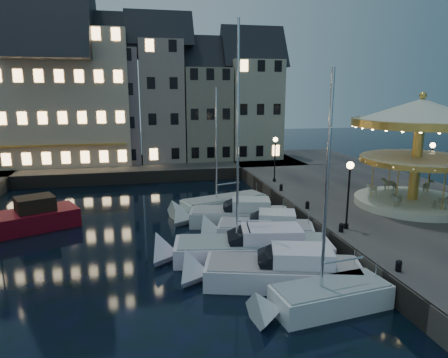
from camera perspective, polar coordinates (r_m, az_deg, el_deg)
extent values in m
plane|color=black|center=(22.93, 1.72, -12.18)|extent=(160.00, 160.00, 0.00)
cube|color=#474442|center=(33.58, 23.08, -3.99)|extent=(16.00, 56.00, 1.30)
cube|color=#474442|center=(49.16, -15.26, 1.49)|extent=(44.00, 12.00, 1.30)
cube|color=#47423A|center=(29.81, 10.29, -5.17)|extent=(0.15, 44.00, 1.30)
cube|color=#47423A|center=(43.20, -13.03, 0.16)|extent=(48.00, 0.15, 1.30)
cylinder|color=black|center=(25.79, 17.05, -6.45)|extent=(0.28, 0.28, 0.30)
cylinder|color=black|center=(25.30, 17.29, -2.69)|extent=(0.12, 0.12, 3.80)
sphere|color=#FFD18C|center=(24.87, 17.59, 1.88)|extent=(0.44, 0.44, 0.44)
cylinder|color=black|center=(37.70, 7.20, -0.13)|extent=(0.28, 0.28, 0.30)
cylinder|color=black|center=(37.37, 7.27, 2.50)|extent=(0.12, 0.12, 3.80)
sphere|color=#FFD18C|center=(37.08, 7.36, 5.62)|extent=(0.44, 0.44, 0.44)
cylinder|color=black|center=(37.61, 27.09, -1.43)|extent=(0.28, 0.28, 0.30)
cylinder|color=black|center=(37.27, 27.35, 1.18)|extent=(0.12, 0.12, 3.80)
sphere|color=#FFD18C|center=(36.98, 27.66, 4.30)|extent=(0.44, 0.44, 0.44)
cylinder|color=black|center=(20.76, 23.66, -11.46)|extent=(0.28, 0.28, 0.40)
sphere|color=black|center=(20.67, 23.72, -10.90)|extent=(0.30, 0.30, 0.30)
cylinder|color=black|center=(25.08, 16.39, -6.82)|extent=(0.28, 0.28, 0.40)
sphere|color=black|center=(25.01, 16.42, -6.34)|extent=(0.30, 0.30, 0.30)
cylinder|color=black|center=(29.35, 11.81, -3.78)|extent=(0.28, 0.28, 0.40)
sphere|color=black|center=(29.29, 11.83, -3.37)|extent=(0.30, 0.30, 0.30)
cylinder|color=black|center=(34.28, 8.15, -1.32)|extent=(0.28, 0.28, 0.40)
sphere|color=black|center=(34.23, 8.16, -0.96)|extent=(0.30, 0.30, 0.30)
cube|color=gray|center=(52.40, -28.30, 7.90)|extent=(5.00, 8.00, 11.00)
cube|color=slate|center=(51.13, -22.43, 8.92)|extent=(5.60, 8.00, 12.00)
cube|color=slate|center=(50.39, -15.60, 9.92)|extent=(6.20, 8.00, 13.00)
cube|color=gray|center=(50.35, -8.98, 10.79)|extent=(5.00, 8.00, 14.00)
cube|color=gray|center=(51.00, -2.72, 9.25)|extent=(5.60, 8.00, 11.00)
cube|color=#A6A48A|center=(52.28, 3.93, 9.86)|extent=(6.20, 8.00, 12.00)
cube|color=beige|center=(51.08, -22.51, 10.60)|extent=(16.00, 9.00, 15.00)
cube|color=white|center=(19.21, 14.99, -16.25)|extent=(5.53, 2.73, 1.30)
cube|color=gray|center=(18.90, 15.10, -14.46)|extent=(5.25, 2.53, 0.10)
cylinder|color=silver|center=(17.06, 14.50, -0.81)|extent=(0.14, 0.14, 9.29)
cube|color=white|center=(20.89, 8.34, -13.51)|extent=(8.18, 4.61, 1.30)
cube|color=gray|center=(20.61, 8.40, -11.83)|extent=(7.75, 4.31, 0.10)
cube|color=white|center=(20.53, 11.07, -10.72)|extent=(3.37, 2.67, 0.80)
cube|color=black|center=(20.43, 6.66, -10.98)|extent=(1.73, 2.10, 0.99)
cube|color=white|center=(23.50, 4.08, -10.38)|extent=(9.26, 4.08, 1.30)
cube|color=gray|center=(23.25, 4.10, -8.85)|extent=(8.78, 3.80, 0.10)
cube|color=white|center=(23.24, 6.77, -7.79)|extent=(3.68, 2.51, 0.80)
cube|color=black|center=(23.07, 2.33, -8.13)|extent=(1.73, 2.06, 1.07)
cylinder|color=silver|center=(21.73, 1.99, 6.02)|extent=(0.14, 0.14, 12.04)
cube|color=silver|center=(26.49, 5.91, -7.74)|extent=(6.54, 4.12, 1.30)
cube|color=#949298|center=(26.27, 5.94, -6.36)|extent=(6.19, 3.85, 0.10)
cube|color=silver|center=(26.15, 7.58, -5.51)|extent=(2.75, 2.39, 0.80)
cube|color=black|center=(26.17, 4.88, -5.66)|extent=(1.52, 1.89, 0.89)
cube|color=silver|center=(29.31, 2.17, -5.69)|extent=(7.43, 3.88, 1.30)
cube|color=gray|center=(29.11, 2.18, -4.44)|extent=(7.04, 3.62, 0.10)
cube|color=silver|center=(29.02, 3.87, -3.63)|extent=(3.02, 2.33, 0.80)
cube|color=black|center=(29.01, 1.06, -3.81)|extent=(1.53, 1.88, 0.95)
cube|color=silver|center=(32.74, 0.02, -3.75)|extent=(7.32, 4.09, 1.30)
cube|color=gray|center=(32.56, 0.02, -2.61)|extent=(6.94, 3.82, 0.10)
cylinder|color=silver|center=(31.34, -1.10, 5.57)|extent=(0.14, 0.14, 9.46)
cube|color=maroon|center=(31.32, -27.87, -5.78)|extent=(8.84, 6.18, 1.50)
cube|color=black|center=(31.23, -25.38, -3.29)|extent=(3.08, 2.86, 1.12)
cylinder|color=beige|center=(32.59, 25.26, -3.01)|extent=(8.18, 8.18, 0.51)
cylinder|color=gold|center=(31.93, 25.82, 2.93)|extent=(0.72, 0.72, 6.34)
cylinder|color=beige|center=(31.95, 25.81, 2.75)|extent=(7.57, 7.57, 0.18)
cylinder|color=gold|center=(31.97, 25.78, 2.43)|extent=(7.85, 7.85, 0.36)
cone|color=beige|center=(31.64, 26.38, 8.78)|extent=(9.41, 9.41, 1.64)
cylinder|color=gold|center=(31.68, 26.23, 7.22)|extent=(9.41, 9.41, 0.51)
sphere|color=gold|center=(31.61, 26.56, 10.63)|extent=(0.51, 0.51, 0.51)
imported|color=beige|center=(34.75, 28.15, -1.10)|extent=(1.71, 1.23, 1.02)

